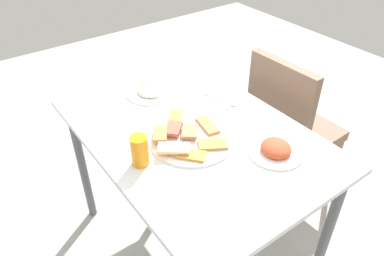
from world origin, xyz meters
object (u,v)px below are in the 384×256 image
Objects in this scene: dining_chair at (288,123)px; salad_plate_rice at (150,91)px; paper_napkin at (220,100)px; fork at (217,101)px; salad_plate_greens at (276,149)px; soda_can at (139,151)px; dining_table at (192,146)px; pide_platter at (190,137)px; spoon at (223,98)px.

dining_chair reaches higher than salad_plate_rice.
paper_napkin is 0.80× the size of fork.
soda_can is (-0.26, -0.45, 0.04)m from salad_plate_greens.
dining_table is 3.23× the size of pide_platter.
pide_platter is (0.05, -0.05, 0.10)m from dining_table.
soda_can reaches higher than fork.
dining_chair is 0.52m from fork.
pide_platter is at bearing -84.93° from dining_chair.
dining_table is at bearing -65.50° from paper_napkin.
dining_chair is 0.79m from salad_plate_rice.
salad_plate_greens is 0.52m from soda_can.
dining_chair is at bearing 76.66° from paper_napkin.
soda_can is at bearing -85.82° from dining_chair.
soda_can is 0.74× the size of fork.
soda_can is 0.54m from fork.
dining_chair is at bearing 75.59° from spoon.
fork is (-0.16, 0.27, -0.01)m from pide_platter.
salad_plate_rice reaches higher than spoon.
salad_plate_greens is at bearing -12.65° from spoon.
pide_platter is 0.35m from spoon.
spoon is (-0.11, 0.26, 0.10)m from dining_table.
spoon is at bearing 87.73° from fork.
spoon is (-0.17, 0.54, -0.06)m from soda_can.
dining_chair is at bearing 95.07° from pide_platter.
dining_chair is 6.96× the size of paper_napkin.
dining_chair reaches higher than salad_plate_greens.
paper_napkin is at bearing 118.97° from pide_platter.
fork and spoon have the same top height.
fork is (-0.11, 0.23, 0.10)m from dining_table.
soda_can is 0.92× the size of paper_napkin.
salad_plate_rice is (-0.35, -0.65, 0.27)m from dining_chair.
pide_platter is 0.32m from fork.
salad_plate_greens is (0.26, 0.22, 0.00)m from pide_platter.
fork is at bearing -90.00° from paper_napkin.
fork is at bearing 120.54° from pide_platter.
paper_napkin is (-0.42, 0.07, -0.02)m from salad_plate_greens.
salad_plate_rice is at bearing -117.90° from dining_chair.
dining_chair is at bearing 123.46° from salad_plate_greens.
salad_plate_rice is at bearing 178.46° from dining_table.
paper_napkin is at bearing 170.19° from salad_plate_greens.
salad_plate_greens is at bearing -9.81° from paper_napkin.
fork reaches higher than dining_table.
fork is at bearing 41.39° from salad_plate_rice.
paper_napkin reaches higher than dining_table.
soda_can is (0.01, -0.23, 0.05)m from pide_platter.
spoon is at bearing 117.55° from pide_platter.
salad_plate_greens is 0.95× the size of salad_plate_rice.
dining_table is 5.20× the size of salad_plate_rice.
fork is (-0.42, 0.06, -0.01)m from salad_plate_greens.
fork is (-0.17, 0.51, -0.06)m from soda_can.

